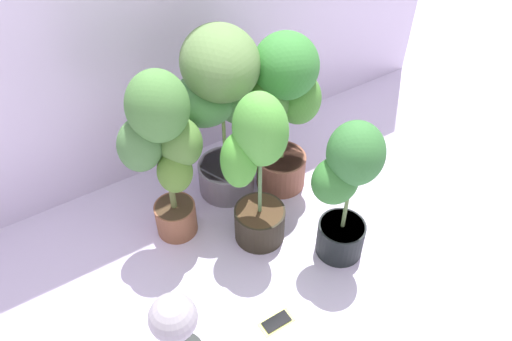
{
  "coord_description": "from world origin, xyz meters",
  "views": [
    {
      "loc": [
        -0.81,
        -1.1,
        1.86
      ],
      "look_at": [
        0.06,
        0.27,
        0.3
      ],
      "focal_mm": 35.4,
      "sensor_mm": 36.0,
      "label": 1
    }
  ],
  "objects": [
    {
      "name": "floor_fan",
      "position": [
        -0.57,
        -0.18,
        0.25
      ],
      "size": [
        0.21,
        0.21,
        0.37
      ],
      "rotation": [
        0.0,
        0.0,
        2.94
      ],
      "color": "#232725",
      "rests_on": "ground"
    },
    {
      "name": "ground_plane",
      "position": [
        0.0,
        0.0,
        0.0
      ],
      "size": [
        8.0,
        8.0,
        0.0
      ],
      "primitive_type": "plane",
      "color": "silver",
      "rests_on": "ground"
    },
    {
      "name": "potted_plant_back_left",
      "position": [
        -0.3,
        0.39,
        0.54
      ],
      "size": [
        0.38,
        0.34,
        0.87
      ],
      "color": "brown",
      "rests_on": "ground"
    },
    {
      "name": "potted_plant_back_center",
      "position": [
        0.03,
        0.51,
        0.57
      ],
      "size": [
        0.48,
        0.45,
        0.9
      ],
      "color": "gray",
      "rests_on": "ground"
    },
    {
      "name": "potted_plant_back_right",
      "position": [
        0.28,
        0.39,
        0.52
      ],
      "size": [
        0.42,
        0.41,
        0.85
      ],
      "color": "brown",
      "rests_on": "ground"
    },
    {
      "name": "potted_plant_front_right",
      "position": [
        0.25,
        -0.1,
        0.42
      ],
      "size": [
        0.32,
        0.31,
        0.72
      ],
      "color": "black",
      "rests_on": "ground"
    },
    {
      "name": "potted_plant_center",
      "position": [
        -0.01,
        0.16,
        0.44
      ],
      "size": [
        0.32,
        0.27,
        0.8
      ],
      "color": "#2D261A",
      "rests_on": "ground"
    },
    {
      "name": "cell_phone",
      "position": [
        -0.18,
        -0.26,
        0.0
      ],
      "size": [
        0.14,
        0.07,
        0.01
      ],
      "rotation": [
        0.0,
        0.0,
        -1.57
      ],
      "color": "#CAD14F",
      "rests_on": "ground"
    }
  ]
}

